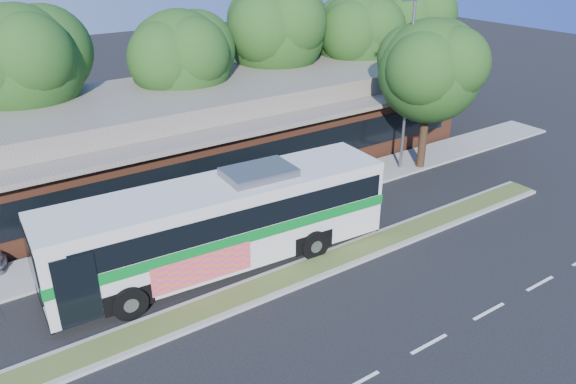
% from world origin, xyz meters
% --- Properties ---
extents(ground, '(120.00, 120.00, 0.00)m').
position_xyz_m(ground, '(0.00, 0.00, 0.00)').
color(ground, black).
rests_on(ground, ground).
extents(median_strip, '(26.00, 1.10, 0.15)m').
position_xyz_m(median_strip, '(0.00, 0.60, 0.07)').
color(median_strip, '#445B26').
rests_on(median_strip, ground).
extents(sidewalk, '(44.00, 2.60, 0.12)m').
position_xyz_m(sidewalk, '(0.00, 6.40, 0.06)').
color(sidewalk, gray).
rests_on(sidewalk, ground).
extents(plaza_building, '(33.20, 11.20, 4.45)m').
position_xyz_m(plaza_building, '(0.00, 12.99, 2.13)').
color(plaza_building, '#5D2F1D').
rests_on(plaza_building, ground).
extents(lamp_post, '(0.93, 0.18, 9.07)m').
position_xyz_m(lamp_post, '(9.56, 6.00, 4.90)').
color(lamp_post, slate).
rests_on(lamp_post, ground).
extents(tree_bg_b, '(6.69, 6.00, 9.00)m').
position_xyz_m(tree_bg_b, '(-6.57, 16.14, 6.14)').
color(tree_bg_b, black).
rests_on(tree_bg_b, ground).
extents(tree_bg_c, '(6.24, 5.60, 8.26)m').
position_xyz_m(tree_bg_c, '(1.40, 15.13, 5.59)').
color(tree_bg_c, black).
rests_on(tree_bg_c, ground).
extents(tree_bg_d, '(6.91, 6.20, 9.37)m').
position_xyz_m(tree_bg_d, '(8.45, 16.15, 6.42)').
color(tree_bg_d, black).
rests_on(tree_bg_d, ground).
extents(tree_bg_e, '(6.47, 5.80, 8.50)m').
position_xyz_m(tree_bg_e, '(14.42, 15.14, 5.74)').
color(tree_bg_e, black).
rests_on(tree_bg_e, ground).
extents(tree_bg_f, '(6.69, 6.00, 8.92)m').
position_xyz_m(tree_bg_f, '(20.43, 16.14, 6.06)').
color(tree_bg_f, black).
rests_on(tree_bg_f, ground).
extents(transit_bus, '(13.61, 3.75, 3.78)m').
position_xyz_m(transit_bus, '(-3.11, 2.89, 2.10)').
color(transit_bus, beige).
rests_on(transit_bus, ground).
extents(sidewalk_tree, '(5.98, 5.37, 8.11)m').
position_xyz_m(sidewalk_tree, '(11.03, 5.63, 5.55)').
color(sidewalk_tree, black).
rests_on(sidewalk_tree, ground).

